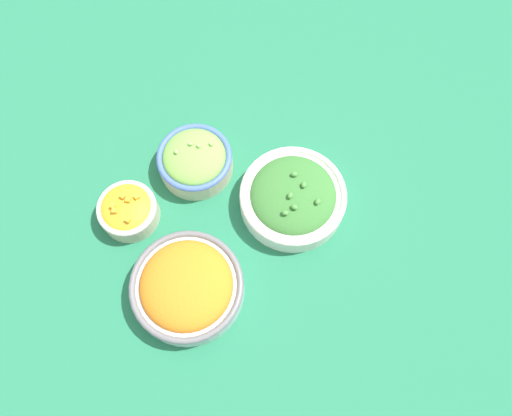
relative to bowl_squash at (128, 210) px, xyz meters
name	(u,v)px	position (x,y,z in m)	size (l,w,h in m)	color
ground_plane	(256,214)	(-0.22, 0.09, -0.03)	(3.00, 3.00, 0.00)	#23704C
bowl_squash	(128,210)	(0.00, 0.00, 0.00)	(0.11, 0.11, 0.07)	beige
bowl_broccoli	(293,197)	(-0.30, 0.10, 0.00)	(0.20, 0.20, 0.08)	silver
bowl_lettuce	(195,160)	(-0.15, -0.05, 0.00)	(0.15, 0.15, 0.08)	beige
bowl_carrots	(187,287)	(-0.05, 0.18, 0.00)	(0.20, 0.20, 0.08)	#B2C1CC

